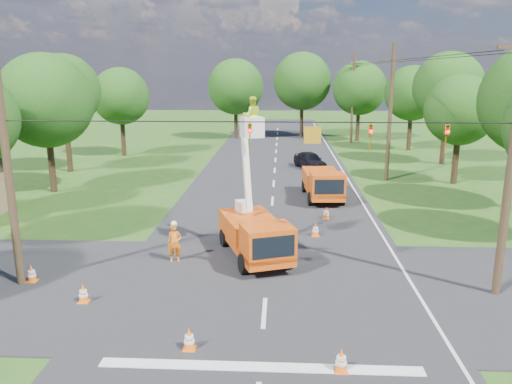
# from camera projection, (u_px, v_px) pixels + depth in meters

# --- Properties ---
(ground) EXTENTS (140.00, 140.00, 0.00)m
(ground) POSITION_uv_depth(u_px,v_px,m) (274.00, 184.00, 36.34)
(ground) COLOR #245018
(ground) RESTS_ON ground
(road_main) EXTENTS (12.00, 100.00, 0.06)m
(road_main) POSITION_uv_depth(u_px,v_px,m) (274.00, 184.00, 36.34)
(road_main) COLOR black
(road_main) RESTS_ON ground
(road_cross) EXTENTS (56.00, 10.00, 0.07)m
(road_cross) POSITION_uv_depth(u_px,v_px,m) (266.00, 289.00, 18.87)
(road_cross) COLOR black
(road_cross) RESTS_ON ground
(stop_bar) EXTENTS (9.00, 0.45, 0.02)m
(stop_bar) POSITION_uv_depth(u_px,v_px,m) (260.00, 368.00, 13.83)
(stop_bar) COLOR silver
(stop_bar) RESTS_ON ground
(edge_line) EXTENTS (0.12, 90.00, 0.02)m
(edge_line) POSITION_uv_depth(u_px,v_px,m) (351.00, 185.00, 36.07)
(edge_line) COLOR silver
(edge_line) RESTS_ON ground
(bucket_truck) EXTENTS (3.68, 5.76, 7.01)m
(bucket_truck) POSITION_uv_depth(u_px,v_px,m) (255.00, 226.00, 21.65)
(bucket_truck) COLOR #C3370D
(bucket_truck) RESTS_ON ground
(second_truck) EXTENTS (2.49, 5.61, 2.05)m
(second_truck) POSITION_uv_depth(u_px,v_px,m) (323.00, 183.00, 31.79)
(second_truck) COLOR #C3370D
(second_truck) RESTS_ON ground
(ground_worker) EXTENTS (0.69, 0.52, 1.70)m
(ground_worker) POSITION_uv_depth(u_px,v_px,m) (175.00, 243.00, 21.36)
(ground_worker) COLOR orange
(ground_worker) RESTS_ON ground
(distant_car) EXTENTS (3.00, 4.50, 1.42)m
(distant_car) POSITION_uv_depth(u_px,v_px,m) (310.00, 160.00, 41.94)
(distant_car) COLOR black
(distant_car) RESTS_ON ground
(traffic_cone_0) EXTENTS (0.38, 0.38, 0.71)m
(traffic_cone_0) POSITION_uv_depth(u_px,v_px,m) (189.00, 339.00, 14.66)
(traffic_cone_0) COLOR #FF640D
(traffic_cone_0) RESTS_ON ground
(traffic_cone_1) EXTENTS (0.38, 0.38, 0.71)m
(traffic_cone_1) POSITION_uv_depth(u_px,v_px,m) (341.00, 360.00, 13.58)
(traffic_cone_1) COLOR #FF640D
(traffic_cone_1) RESTS_ON ground
(traffic_cone_2) EXTENTS (0.38, 0.38, 0.71)m
(traffic_cone_2) POSITION_uv_depth(u_px,v_px,m) (316.00, 230.00, 24.78)
(traffic_cone_2) COLOR #FF640D
(traffic_cone_2) RESTS_ON ground
(traffic_cone_3) EXTENTS (0.38, 0.38, 0.71)m
(traffic_cone_3) POSITION_uv_depth(u_px,v_px,m) (326.00, 213.00, 27.65)
(traffic_cone_3) COLOR #FF640D
(traffic_cone_3) RESTS_ON ground
(traffic_cone_4) EXTENTS (0.38, 0.38, 0.71)m
(traffic_cone_4) POSITION_uv_depth(u_px,v_px,m) (83.00, 293.00, 17.67)
(traffic_cone_4) COLOR #FF640D
(traffic_cone_4) RESTS_ON ground
(traffic_cone_5) EXTENTS (0.38, 0.38, 0.71)m
(traffic_cone_5) POSITION_uv_depth(u_px,v_px,m) (32.00, 274.00, 19.40)
(traffic_cone_5) COLOR #FF640D
(traffic_cone_5) RESTS_ON ground
(traffic_cone_7) EXTENTS (0.38, 0.38, 0.71)m
(traffic_cone_7) POSITION_uv_depth(u_px,v_px,m) (321.00, 191.00, 32.83)
(traffic_cone_7) COLOR #FF640D
(traffic_cone_7) RESTS_ON ground
(pole_right_near) EXTENTS (1.80, 0.30, 10.00)m
(pole_right_near) POSITION_uv_depth(u_px,v_px,m) (512.00, 158.00, 17.25)
(pole_right_near) COLOR #4C3823
(pole_right_near) RESTS_ON ground
(pole_right_mid) EXTENTS (1.80, 0.30, 10.00)m
(pole_right_mid) POSITION_uv_depth(u_px,v_px,m) (390.00, 112.00, 36.66)
(pole_right_mid) COLOR #4C3823
(pole_right_mid) RESTS_ON ground
(pole_right_far) EXTENTS (1.80, 0.30, 10.00)m
(pole_right_far) POSITION_uv_depth(u_px,v_px,m) (353.00, 98.00, 56.07)
(pole_right_far) COLOR #4C3823
(pole_right_far) RESTS_ON ground
(pole_left) EXTENTS (0.30, 0.30, 9.00)m
(pole_left) POSITION_uv_depth(u_px,v_px,m) (8.00, 170.00, 18.28)
(pole_left) COLOR #4C3823
(pole_left) RESTS_ON ground
(signal_span) EXTENTS (18.00, 0.29, 1.07)m
(signal_span) POSITION_uv_depth(u_px,v_px,m) (331.00, 134.00, 17.37)
(signal_span) COLOR black
(signal_span) RESTS_ON ground
(tree_left_d) EXTENTS (6.20, 6.20, 9.24)m
(tree_left_d) POSITION_uv_depth(u_px,v_px,m) (45.00, 101.00, 32.72)
(tree_left_d) COLOR #382616
(tree_left_d) RESTS_ON ground
(tree_left_e) EXTENTS (5.80, 5.80, 9.41)m
(tree_left_e) POSITION_uv_depth(u_px,v_px,m) (63.00, 91.00, 39.52)
(tree_left_e) COLOR #382616
(tree_left_e) RESTS_ON ground
(tree_left_f) EXTENTS (5.40, 5.40, 8.40)m
(tree_left_f) POSITION_uv_depth(u_px,v_px,m) (121.00, 96.00, 47.37)
(tree_left_f) COLOR #382616
(tree_left_f) RESTS_ON ground
(tree_right_c) EXTENTS (5.00, 5.00, 7.83)m
(tree_right_c) POSITION_uv_depth(u_px,v_px,m) (460.00, 110.00, 35.41)
(tree_right_c) COLOR #382616
(tree_right_c) RESTS_ON ground
(tree_right_d) EXTENTS (6.00, 6.00, 9.70)m
(tree_right_d) POSITION_uv_depth(u_px,v_px,m) (448.00, 87.00, 42.77)
(tree_right_d) COLOR #382616
(tree_right_d) RESTS_ON ground
(tree_right_e) EXTENTS (5.60, 5.60, 8.63)m
(tree_right_e) POSITION_uv_depth(u_px,v_px,m) (412.00, 93.00, 50.79)
(tree_right_e) COLOR #382616
(tree_right_e) RESTS_ON ground
(tree_far_a) EXTENTS (6.60, 6.60, 9.50)m
(tree_far_a) POSITION_uv_depth(u_px,v_px,m) (236.00, 87.00, 59.39)
(tree_far_a) COLOR #382616
(tree_far_a) RESTS_ON ground
(tree_far_b) EXTENTS (7.00, 7.00, 10.32)m
(tree_far_b) POSITION_uv_depth(u_px,v_px,m) (302.00, 81.00, 60.79)
(tree_far_b) COLOR #382616
(tree_far_b) RESTS_ON ground
(tree_far_c) EXTENTS (6.20, 6.20, 9.18)m
(tree_far_c) POSITION_uv_depth(u_px,v_px,m) (359.00, 88.00, 57.73)
(tree_far_c) COLOR #382616
(tree_far_c) RESTS_ON ground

